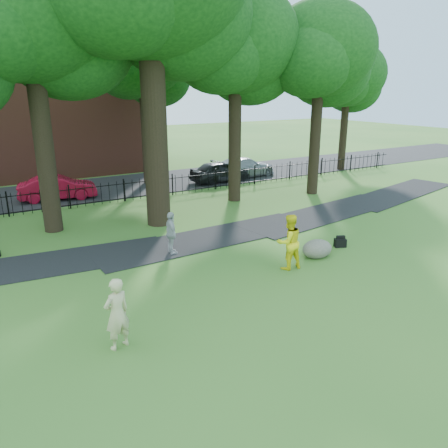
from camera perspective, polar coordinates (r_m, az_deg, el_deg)
ground at (r=15.18m, az=1.98°, el=-6.69°), size 120.00×120.00×0.00m
footpath at (r=18.77m, az=-1.93°, el=-1.89°), size 36.07×3.85×0.03m
street at (r=29.29m, az=-15.35°, el=4.55°), size 80.00×7.00×0.02m
iron_fence at (r=25.41m, az=-12.92°, el=4.22°), size 44.00×0.04×1.20m
brick_building at (r=35.78m, az=-26.28°, el=15.36°), size 18.00×8.00×12.00m
tree_row at (r=21.67m, az=-9.67°, el=22.35°), size 26.82×7.96×12.42m
woman at (r=11.15m, az=-13.81°, el=-11.32°), size 0.78×0.62×1.86m
man at (r=15.54m, az=8.47°, el=-2.33°), size 1.03×0.83×2.00m
pedestrian at (r=16.88m, az=-6.91°, el=-1.21°), size 0.55×1.04×1.69m
boulder at (r=17.05m, az=12.07°, el=-3.02°), size 1.50×1.34×0.72m
backpack at (r=18.34m, az=14.93°, el=-2.39°), size 0.53×0.45×0.34m
red_bag at (r=17.70m, az=12.99°, el=-3.12°), size 0.41×0.31×0.26m
red_sedan at (r=26.92m, az=-20.91°, el=4.46°), size 4.45×2.18×1.41m
grey_car at (r=30.07m, az=-0.52°, el=6.89°), size 4.33×1.97×1.44m
silver_car at (r=31.83m, az=2.64°, el=7.44°), size 5.08×2.55×1.42m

